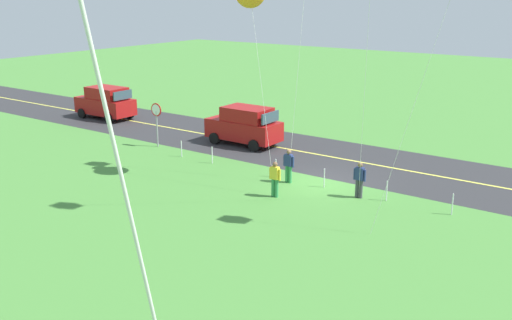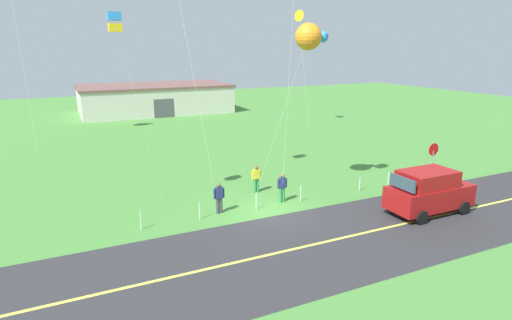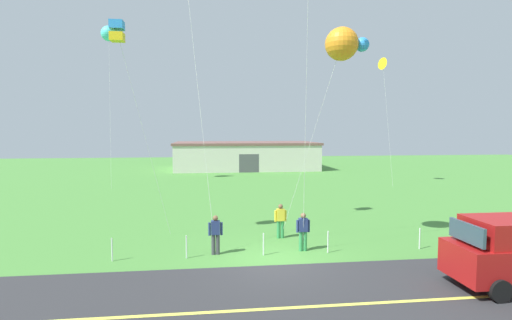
# 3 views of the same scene
# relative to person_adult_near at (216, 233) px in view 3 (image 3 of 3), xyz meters

# --- Properties ---
(ground_plane) EXTENTS (120.00, 120.00, 0.10)m
(ground_plane) POSITION_rel_person_adult_near_xyz_m (2.25, -1.04, -0.91)
(ground_plane) COLOR #478438
(asphalt_road) EXTENTS (120.00, 7.00, 0.00)m
(asphalt_road) POSITION_rel_person_adult_near_xyz_m (2.25, -5.04, -0.86)
(asphalt_road) COLOR #2D2D30
(asphalt_road) RESTS_ON ground
(road_centre_stripe) EXTENTS (120.00, 0.16, 0.00)m
(road_centre_stripe) POSITION_rel_person_adult_near_xyz_m (2.25, -5.04, -0.86)
(road_centre_stripe) COLOR #E5E04C
(road_centre_stripe) RESTS_ON asphalt_road
(person_adult_near) EXTENTS (0.58, 0.22, 1.60)m
(person_adult_near) POSITION_rel_person_adult_near_xyz_m (0.00, 0.00, 0.00)
(person_adult_near) COLOR #3F3F47
(person_adult_near) RESTS_ON ground
(person_adult_companion) EXTENTS (0.58, 0.22, 1.60)m
(person_adult_companion) POSITION_rel_person_adult_near_xyz_m (3.62, 0.02, 0.00)
(person_adult_companion) COLOR #338C4C
(person_adult_companion) RESTS_ON ground
(person_child_watcher) EXTENTS (0.58, 0.22, 1.60)m
(person_child_watcher) POSITION_rel_person_adult_near_xyz_m (3.04, 2.04, 0.00)
(person_child_watcher) COLOR #338C4C
(person_child_watcher) RESTS_ON ground
(kite_yellow_high) EXTENTS (3.53, 2.10, 9.35)m
(kite_yellow_high) POSITION_rel_person_adult_near_xyz_m (5.43, 0.65, 7.79)
(kite_yellow_high) COLOR silver
(kite_yellow_high) RESTS_ON ground
(kite_green_far) EXTENTS (0.84, 2.03, 11.60)m
(kite_green_far) POSITION_rel_person_adult_near_xyz_m (15.47, 18.41, 10.13)
(kite_green_far) COLOR silver
(kite_green_far) RESTS_ON ground
(kite_pink_drift) EXTENTS (2.24, 1.68, 9.66)m
(kite_pink_drift) POSITION_rel_person_adult_near_xyz_m (-4.07, 1.99, 8.34)
(kite_pink_drift) COLOR silver
(kite_pink_drift) RESTS_ON ground
(kite_orange_near) EXTENTS (1.90, 3.83, 14.65)m
(kite_orange_near) POSITION_rel_person_adult_near_xyz_m (-9.25, 22.37, 13.07)
(kite_orange_near) COLOR silver
(kite_orange_near) RESTS_ON ground
(warehouse_distant) EXTENTS (18.36, 10.20, 3.50)m
(warehouse_distant) POSITION_rel_person_adult_near_xyz_m (4.53, 35.54, 0.89)
(warehouse_distant) COLOR beige
(warehouse_distant) RESTS_ON ground
(fence_post_0) EXTENTS (0.05, 0.05, 0.90)m
(fence_post_0) POSITION_rel_person_adult_near_xyz_m (-3.96, -0.34, -0.41)
(fence_post_0) COLOR silver
(fence_post_0) RESTS_ON ground
(fence_post_1) EXTENTS (0.05, 0.05, 0.90)m
(fence_post_1) POSITION_rel_person_adult_near_xyz_m (-1.14, -0.34, -0.41)
(fence_post_1) COLOR silver
(fence_post_1) RESTS_ON ground
(fence_post_2) EXTENTS (0.05, 0.05, 0.90)m
(fence_post_2) POSITION_rel_person_adult_near_xyz_m (1.91, -0.34, -0.41)
(fence_post_2) COLOR silver
(fence_post_2) RESTS_ON ground
(fence_post_3) EXTENTS (0.05, 0.05, 0.90)m
(fence_post_3) POSITION_rel_person_adult_near_xyz_m (4.58, -0.34, -0.41)
(fence_post_3) COLOR silver
(fence_post_3) RESTS_ON ground
(fence_post_4) EXTENTS (0.05, 0.05, 0.90)m
(fence_post_4) POSITION_rel_person_adult_near_xyz_m (8.58, -0.34, -0.41)
(fence_post_4) COLOR silver
(fence_post_4) RESTS_ON ground
(fence_post_5) EXTENTS (0.05, 0.05, 0.90)m
(fence_post_5) POSITION_rel_person_adult_near_xyz_m (10.73, -0.34, -0.41)
(fence_post_5) COLOR silver
(fence_post_5) RESTS_ON ground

